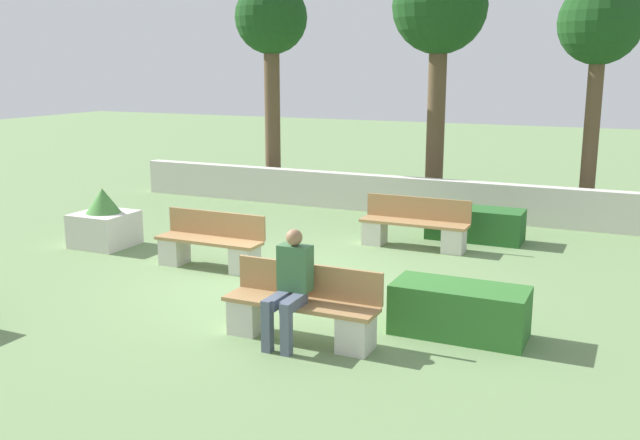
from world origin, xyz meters
TOP-DOWN VIEW (x-y plane):
  - ground_plane at (0.00, 0.00)m, footprint 60.00×60.00m
  - perimeter_wall at (0.00, 5.58)m, footprint 13.25×0.30m
  - bench_front at (1.21, -1.87)m, footprint 1.87×0.48m
  - bench_left_side at (-1.46, 0.27)m, footprint 1.79×0.48m
  - bench_right_side at (1.12, 2.86)m, footprint 1.91×0.49m
  - person_seated_man at (1.14, -2.01)m, footprint 0.38×0.64m
  - hedge_block_near_left at (2.86, -0.94)m, footprint 1.59×0.71m
  - hedge_block_mid_left at (1.97, 3.87)m, footprint 1.73×0.70m
  - planter_corner_left at (-3.95, 0.67)m, footprint 0.95×0.95m
  - tree_leftmost at (-3.60, 6.37)m, footprint 1.72×1.72m
  - tree_center_left at (0.30, 6.98)m, footprint 2.11×2.11m
  - tree_center_right at (3.67, 6.63)m, footprint 1.66×1.66m

SIDE VIEW (x-z plane):
  - ground_plane at x=0.00m, z-range 0.00..0.00m
  - hedge_block_mid_left at x=1.97m, z-range 0.00..0.60m
  - hedge_block_near_left at x=2.86m, z-range 0.00..0.62m
  - bench_left_side at x=-1.46m, z-range -0.10..0.78m
  - bench_front at x=1.21m, z-range -0.10..0.78m
  - bench_right_side at x=1.12m, z-range -0.09..0.78m
  - perimeter_wall at x=0.00m, z-range 0.00..0.80m
  - planter_corner_left at x=-3.95m, z-range -0.10..0.94m
  - person_seated_man at x=1.14m, z-range 0.07..1.41m
  - tree_center_right at x=3.67m, z-range 1.43..6.25m
  - tree_leftmost at x=-3.60m, z-range 1.48..6.60m
  - tree_center_left at x=0.30m, z-range 1.53..7.04m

